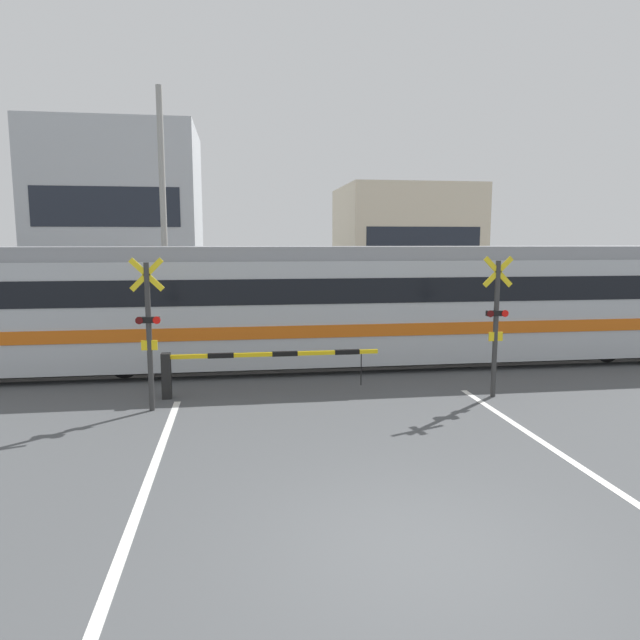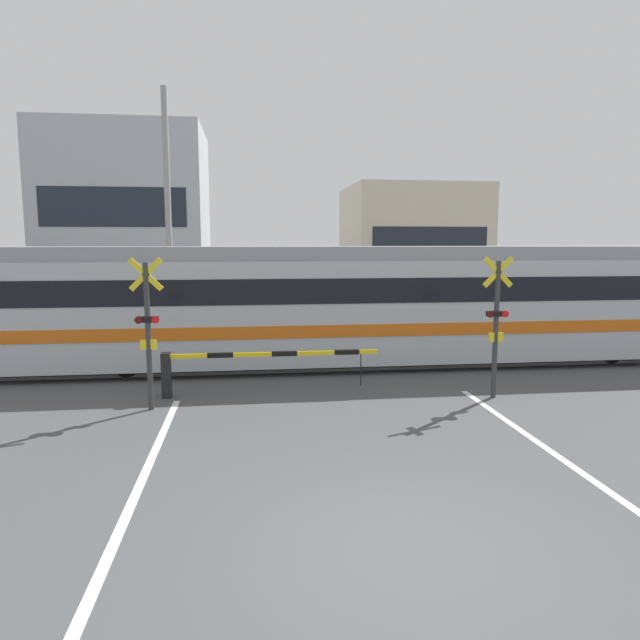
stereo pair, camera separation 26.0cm
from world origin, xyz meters
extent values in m
plane|color=#4C4F51|center=(0.00, 0.00, 0.00)|extent=(160.00, 160.00, 0.00)
cube|color=gray|center=(0.00, 8.99, 0.04)|extent=(50.00, 0.10, 0.08)
cube|color=gray|center=(0.00, 10.42, 0.04)|extent=(50.00, 0.10, 0.08)
cube|color=white|center=(-3.25, 1.29, 0.00)|extent=(0.14, 10.57, 0.01)
cube|color=white|center=(3.25, 1.29, 0.00)|extent=(0.14, 10.57, 0.01)
cube|color=#B7BCC1|center=(1.88, 9.71, 1.59)|extent=(21.49, 2.64, 2.72)
cube|color=gray|center=(1.88, 9.71, 3.12)|extent=(21.28, 2.33, 0.36)
cube|color=orange|center=(1.88, 9.71, 1.18)|extent=(21.51, 2.70, 0.32)
cube|color=black|center=(1.88, 9.71, 2.20)|extent=(20.63, 2.68, 0.64)
cylinder|color=black|center=(-4.79, 8.99, 0.38)|extent=(0.76, 0.12, 0.76)
cylinder|color=black|center=(-4.79, 10.42, 0.38)|extent=(0.76, 0.12, 0.76)
cylinder|color=black|center=(8.54, 8.99, 0.38)|extent=(0.76, 0.12, 0.76)
cylinder|color=black|center=(8.54, 10.42, 0.38)|extent=(0.76, 0.12, 0.76)
cube|color=black|center=(-3.50, 6.87, 0.51)|extent=(0.20, 0.20, 1.02)
cube|color=yellow|center=(-1.12, 6.87, 0.93)|extent=(4.75, 0.09, 0.09)
cube|color=black|center=(-2.31, 6.87, 0.93)|extent=(0.57, 0.10, 0.10)
cube|color=black|center=(-0.89, 6.87, 0.93)|extent=(0.57, 0.10, 0.10)
cube|color=black|center=(0.54, 6.87, 0.93)|extent=(0.57, 0.10, 0.10)
cylinder|color=black|center=(0.87, 6.87, 0.51)|extent=(0.02, 0.02, 0.74)
cube|color=black|center=(3.50, 12.80, 0.51)|extent=(0.20, 0.20, 1.02)
cube|color=yellow|center=(1.12, 12.80, 0.93)|extent=(4.75, 0.09, 0.09)
cube|color=black|center=(2.31, 12.80, 0.93)|extent=(0.57, 0.10, 0.10)
cube|color=black|center=(0.89, 12.80, 0.93)|extent=(0.57, 0.10, 0.10)
cube|color=black|center=(-0.54, 12.80, 0.93)|extent=(0.57, 0.10, 0.10)
cylinder|color=black|center=(-0.87, 12.80, 0.51)|extent=(0.02, 0.02, 0.74)
cylinder|color=#333333|center=(-3.70, 6.00, 1.51)|extent=(0.11, 0.11, 3.03)
cube|color=yellow|center=(-3.70, 6.00, 2.78)|extent=(0.68, 0.04, 0.68)
cube|color=yellow|center=(-3.70, 6.00, 2.78)|extent=(0.68, 0.04, 0.68)
cube|color=black|center=(-3.70, 6.00, 1.88)|extent=(0.44, 0.12, 0.12)
cylinder|color=#4C0C0C|center=(-3.87, 5.93, 1.88)|extent=(0.15, 0.03, 0.15)
cylinder|color=red|center=(-3.53, 5.93, 1.88)|extent=(0.15, 0.03, 0.15)
cube|color=yellow|center=(-3.70, 5.98, 1.36)|extent=(0.32, 0.03, 0.20)
cylinder|color=#333333|center=(3.70, 6.00, 1.51)|extent=(0.11, 0.11, 3.03)
cube|color=yellow|center=(3.70, 6.00, 2.78)|extent=(0.68, 0.04, 0.68)
cube|color=yellow|center=(3.70, 6.00, 2.78)|extent=(0.68, 0.04, 0.68)
cube|color=black|center=(3.70, 6.00, 1.88)|extent=(0.44, 0.12, 0.12)
cylinder|color=#4C0C0C|center=(3.53, 5.93, 1.88)|extent=(0.15, 0.03, 0.15)
cylinder|color=red|center=(3.87, 5.93, 1.88)|extent=(0.15, 0.03, 0.15)
cube|color=yellow|center=(3.70, 5.98, 1.36)|extent=(0.32, 0.03, 0.20)
cylinder|color=#33384C|center=(-1.47, 16.12, 0.41)|extent=(0.13, 0.13, 0.82)
cylinder|color=#33384C|center=(-1.33, 16.12, 0.41)|extent=(0.13, 0.13, 0.82)
cube|color=maroon|center=(-1.40, 16.12, 1.14)|extent=(0.38, 0.22, 0.65)
sphere|color=tan|center=(-1.40, 16.12, 1.58)|extent=(0.22, 0.22, 0.22)
cube|color=#B2B7BC|center=(-7.79, 25.30, 4.56)|extent=(7.87, 6.77, 9.12)
cube|color=#1E232D|center=(-7.79, 21.90, 5.01)|extent=(6.61, 0.03, 1.82)
cube|color=beige|center=(7.34, 25.30, 3.20)|extent=(6.99, 6.77, 6.41)
cube|color=#1E232D|center=(7.34, 21.90, 3.52)|extent=(5.87, 0.03, 1.28)
cylinder|color=gray|center=(-4.45, 15.30, 4.38)|extent=(0.22, 0.22, 8.75)
camera|label=1|loc=(-1.92, -5.71, 3.44)|focal=32.00mm
camera|label=2|loc=(-1.66, -5.74, 3.44)|focal=32.00mm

